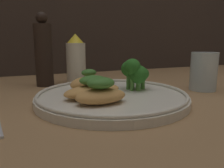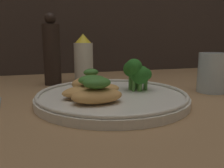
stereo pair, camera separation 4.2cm
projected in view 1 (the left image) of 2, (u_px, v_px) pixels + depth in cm
name	position (u px, v px, depth cm)	size (l,w,h in cm)	color
ground_plane	(112.00, 104.00, 42.32)	(180.00, 180.00, 1.00)	#936D47
plate	(112.00, 96.00, 42.04)	(28.88, 28.88, 2.00)	silver
grilled_meat_front	(101.00, 93.00, 35.35)	(8.62, 5.28, 4.37)	tan
grilled_meat_middle	(93.00, 89.00, 39.57)	(12.35, 8.07, 3.98)	tan
grilled_meat_back	(89.00, 82.00, 45.12)	(9.67, 7.42, 4.44)	tan
broccoli_bunch	(135.00, 71.00, 45.25)	(5.89, 5.98, 6.62)	#569942
sauce_bottle	(76.00, 60.00, 59.24)	(5.18, 5.18, 13.46)	silver
pepper_grinder	(44.00, 53.00, 55.66)	(4.44, 4.44, 18.64)	black
drinking_glass	(204.00, 71.00, 51.45)	(6.12, 6.12, 8.94)	silver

